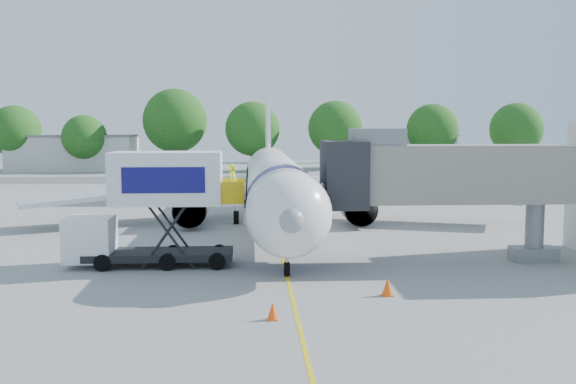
{
  "coord_description": "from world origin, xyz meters",
  "views": [
    {
      "loc": [
        -1.61,
        -37.74,
        6.78
      ],
      "look_at": [
        0.39,
        -3.74,
        3.2
      ],
      "focal_mm": 40.0,
      "sensor_mm": 36.0,
      "label": 1
    }
  ],
  "objects": [
    {
      "name": "outbuilding_left",
      "position": [
        -28.0,
        60.0,
        2.66
      ],
      "size": [
        18.4,
        8.4,
        5.3
      ],
      "color": "beige",
      "rests_on": "ground"
    },
    {
      "name": "jet_bridge",
      "position": [
        7.99,
        -7.0,
        4.34
      ],
      "size": [
        13.9,
        3.2,
        6.6
      ],
      "color": "gray",
      "rests_on": "ground"
    },
    {
      "name": "taxiway_strip",
      "position": [
        0.0,
        42.0,
        0.0
      ],
      "size": [
        120.0,
        10.0,
        0.01
      ],
      "primitive_type": "cube",
      "color": "#59595B",
      "rests_on": "ground"
    },
    {
      "name": "tree_d",
      "position": [
        -1.26,
        56.77,
        6.18
      ],
      "size": [
        7.98,
        7.98,
        10.18
      ],
      "color": "#382314",
      "rests_on": "ground"
    },
    {
      "name": "catering_hiloader",
      "position": [
        -6.27,
        -7.0,
        2.76
      ],
      "size": [
        8.5,
        2.44,
        5.5
      ],
      "color": "black",
      "rests_on": "ground"
    },
    {
      "name": "tree_a",
      "position": [
        -35.98,
        58.51,
        5.83
      ],
      "size": [
        7.54,
        7.54,
        9.61
      ],
      "color": "#382314",
      "rests_on": "ground"
    },
    {
      "name": "guidance_line",
      "position": [
        0.0,
        0.0,
        0.01
      ],
      "size": [
        0.15,
        70.0,
        0.01
      ],
      "primitive_type": "cube",
      "color": "yellow",
      "rests_on": "ground"
    },
    {
      "name": "ground",
      "position": [
        0.0,
        0.0,
        0.0
      ],
      "size": [
        160.0,
        160.0,
        0.0
      ],
      "primitive_type": "plane",
      "color": "#969693",
      "rests_on": "ground"
    },
    {
      "name": "ground_tug",
      "position": [
        -2.78,
        -16.48,
        0.71
      ],
      "size": [
        3.74,
        2.65,
        1.35
      ],
      "rotation": [
        0.0,
        0.0,
        -0.3
      ],
      "color": "white",
      "rests_on": "ground"
    },
    {
      "name": "tree_b",
      "position": [
        -25.59,
        56.84,
        4.97
      ],
      "size": [
        6.43,
        6.43,
        8.2
      ],
      "color": "#382314",
      "rests_on": "ground"
    },
    {
      "name": "tree_e",
      "position": [
        11.1,
        58.03,
        6.29
      ],
      "size": [
        8.12,
        8.12,
        10.36
      ],
      "color": "#382314",
      "rests_on": "ground"
    },
    {
      "name": "tree_f",
      "position": [
        25.96,
        58.24,
        6.04
      ],
      "size": [
        7.8,
        7.8,
        9.95
      ],
      "color": "#382314",
      "rests_on": "ground"
    },
    {
      "name": "safety_cone_a",
      "position": [
        3.81,
        -13.07,
        0.36
      ],
      "size": [
        0.47,
        0.47,
        0.74
      ],
      "color": "#FE520D",
      "rests_on": "ground"
    },
    {
      "name": "outbuilding_right",
      "position": [
        22.0,
        62.0,
        2.66
      ],
      "size": [
        16.4,
        7.4,
        5.3
      ],
      "color": "beige",
      "rests_on": "ground"
    },
    {
      "name": "tree_g",
      "position": [
        38.49,
        57.13,
        6.12
      ],
      "size": [
        7.91,
        7.91,
        10.08
      ],
      "color": "#382314",
      "rests_on": "ground"
    },
    {
      "name": "tree_c",
      "position": [
        -12.75,
        58.84,
        7.36
      ],
      "size": [
        9.51,
        9.51,
        12.13
      ],
      "color": "#382314",
      "rests_on": "ground"
    },
    {
      "name": "safety_cone_b",
      "position": [
        -0.87,
        -15.97,
        0.31
      ],
      "size": [
        0.4,
        0.4,
        0.64
      ],
      "color": "#FE520D",
      "rests_on": "ground"
    },
    {
      "name": "aircraft",
      "position": [
        0.0,
        4.12,
        2.95
      ],
      "size": [
        34.17,
        37.73,
        11.35
      ],
      "color": "white",
      "rests_on": "ground"
    }
  ]
}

